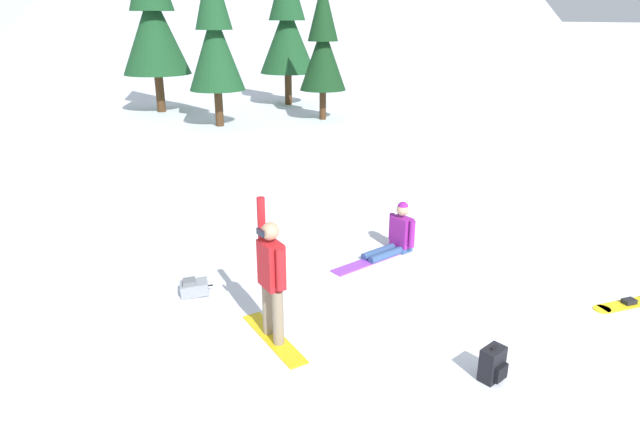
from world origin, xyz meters
name	(u,v)px	position (x,y,z in m)	size (l,w,h in m)	color
ground_plane	(534,306)	(0.00, 0.00, 0.00)	(800.00, 800.00, 0.00)	white
snowboarder_foreground	(272,278)	(-4.00, 1.00, 0.96)	(0.38, 1.53, 2.02)	yellow
snowboarder_midground	(395,236)	(-0.77, 2.72, 0.35)	(1.84, 0.79, 0.99)	#335184
loose_snowboard_near_left	(640,301)	(1.58, -0.68, 0.02)	(1.78, 0.51, 0.09)	yellow
backpack_black	(493,364)	(-1.92, -1.09, 0.21)	(0.36, 0.32, 0.47)	black
backpack_grey	(194,287)	(-4.64, 2.81, 0.13)	(0.55, 0.42, 0.28)	gray
pine_tree_slender	(287,24)	(5.16, 20.93, 3.92)	(2.78, 2.78, 7.19)	#472D19
pine_tree_short	(214,34)	(0.21, 16.83, 3.62)	(2.24, 2.24, 6.65)	#472D19
pine_tree_tall	(323,45)	(4.71, 16.26, 3.15)	(1.99, 1.99, 5.79)	#472D19
pine_tree_leaning	(153,15)	(-1.16, 21.58, 4.32)	(3.07, 3.07, 7.92)	#472D19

